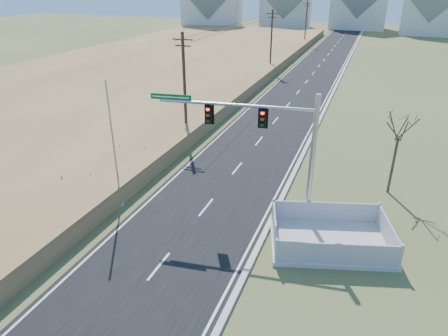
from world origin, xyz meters
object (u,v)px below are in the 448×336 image
traffic_signal_mast (278,145)px  fence_enclosure (330,239)px  open_sign (332,249)px  bare_tree (401,126)px  flagpole (115,159)px

traffic_signal_mast → fence_enclosure: size_ratio=1.32×
open_sign → bare_tree: size_ratio=0.11×
open_sign → flagpole: (-12.91, 0.43, 2.83)m
traffic_signal_mast → fence_enclosure: 5.76m
traffic_signal_mast → open_sign: traffic_signal_mast is taller
bare_tree → open_sign: bearing=-108.5°
fence_enclosure → bare_tree: 8.95m
open_sign → flagpole: size_ratio=0.08×
open_sign → bare_tree: (2.71, 8.11, 4.32)m
traffic_signal_mast → open_sign: 6.15m
traffic_signal_mast → fence_enclosure: bearing=-32.5°
flagpole → open_sign: bearing=-1.9°
flagpole → bare_tree: bearing=26.2°
traffic_signal_mast → open_sign: bearing=-41.5°
fence_enclosure → bare_tree: bare_tree is taller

